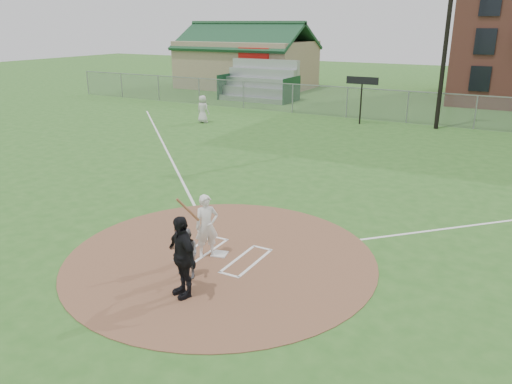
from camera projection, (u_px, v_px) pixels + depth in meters
The scene contains 14 objects.
ground at pixel (221, 258), 13.59m from camera, with size 140.00×140.00×0.00m, color #2D6021.
dirt_circle at pixel (221, 257), 13.58m from camera, with size 8.40×8.40×0.02m, color brown.
home_plate at pixel (220, 254), 13.74m from camera, with size 0.41×0.41×0.03m, color silver.
foul_line_third at pixel (166, 150), 25.15m from camera, with size 0.10×24.00×0.01m, color white.
catcher at pixel (187, 254), 12.32m from camera, with size 0.63×0.49×1.29m, color slate.
umpire at pixel (182, 256), 11.40m from camera, with size 1.16×0.48×1.98m, color black.
ondeck_player at pixel (203, 109), 31.64m from camera, with size 0.84×0.55×1.73m, color silver.
batters_boxes at pixel (224, 255), 13.70m from camera, with size 2.08×1.88×0.01m.
batter_at_plate at pixel (207, 226), 13.37m from camera, with size 0.90×1.02×1.78m.
outfield_fence at pixel (408, 107), 31.53m from camera, with size 56.08×0.08×2.03m.
bleachers at pixel (259, 80), 40.74m from camera, with size 6.08×3.20×3.20m.
clubhouse at pixel (247, 63), 48.39m from camera, with size 12.20×8.71×6.23m.
light_pole at pixel (449, 13), 27.99m from camera, with size 1.20×0.30×12.22m.
scoreboard_sign at pixel (362, 86), 30.73m from camera, with size 2.00×0.10×2.93m.
Camera 1 is at (6.74, -10.31, 6.08)m, focal length 35.00 mm.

